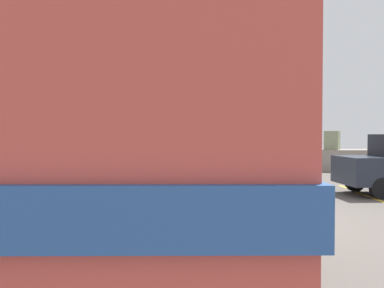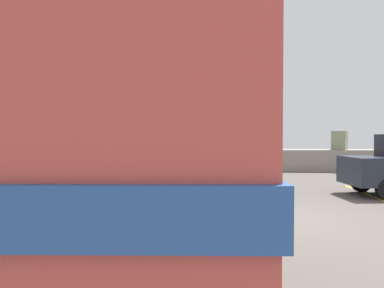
{
  "view_description": "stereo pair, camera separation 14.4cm",
  "coord_description": "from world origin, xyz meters",
  "views": [
    {
      "loc": [
        -1.12,
        -8.61,
        1.87
      ],
      "look_at": [
        -1.34,
        -2.36,
        1.72
      ],
      "focal_mm": 36.56,
      "sensor_mm": 36.0,
      "label": 1
    },
    {
      "loc": [
        -0.98,
        -8.6,
        1.87
      ],
      "look_at": [
        -1.34,
        -2.36,
        1.72
      ],
      "focal_mm": 36.56,
      "sensor_mm": 36.0,
      "label": 2
    }
  ],
  "objects": [
    {
      "name": "ground",
      "position": [
        0.0,
        0.0,
        0.01
      ],
      "size": [
        32.0,
        26.0,
        0.02
      ],
      "color": "#59534D"
    },
    {
      "name": "lamp_post",
      "position": [
        0.57,
        7.42,
        3.84
      ],
      "size": [
        0.44,
        0.95,
        6.85
      ],
      "color": "#5B5B60",
      "rests_on": "ground"
    },
    {
      "name": "breakwater",
      "position": [
        -0.09,
        11.8,
        0.71
      ],
      "size": [
        31.36,
        2.14,
        2.45
      ],
      "color": "gray",
      "rests_on": "ground"
    },
    {
      "name": "vintage_coach",
      "position": [
        -2.16,
        -3.3,
        2.05
      ],
      "size": [
        2.81,
        8.68,
        3.7
      ],
      "rotation": [
        0.0,
        0.0,
        0.04
      ],
      "color": "black",
      "rests_on": "ground"
    }
  ]
}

